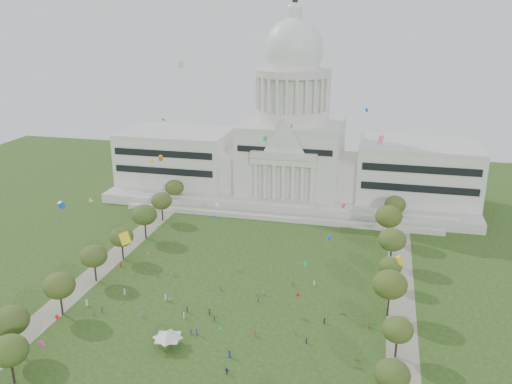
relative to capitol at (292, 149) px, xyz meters
The scene contains 33 objects.
ground 115.76m from the capitol, 90.00° to the right, with size 400.00×400.00×0.00m, color #284717.
capitol is the anchor object (origin of this frame).
path_left 98.93m from the capitol, 119.87° to the right, with size 8.00×160.00×0.04m, color gray.
path_right 98.93m from the capitol, 60.13° to the right, with size 8.00×160.00×0.04m, color gray.
row_tree_l_0 143.26m from the capitol, 108.50° to the right, with size 8.85×8.85×12.59m.
row_tree_r_0 141.31m from the capitol, 71.35° to the right, with size 7.67×7.67×10.91m.
row_tree_l_1 125.32m from the capitol, 110.71° to the right, with size 8.86×8.86×12.59m.
row_tree_r_1 125.12m from the capitol, 68.16° to the right, with size 7.58×7.58×10.78m.
row_tree_l_2 107.19m from the capitol, 115.07° to the right, with size 8.42×8.42×11.97m.
row_tree_r_2 106.56m from the capitol, 65.33° to the right, with size 9.55×9.55×13.58m.
row_tree_l_3 92.14m from the capitol, 118.96° to the right, with size 8.12×8.12×11.55m.
row_tree_r_3 91.98m from the capitol, 60.70° to the right, with size 7.01×7.01×9.98m.
row_tree_l_4 76.50m from the capitol, 125.78° to the right, with size 9.29×9.29×13.21m.
row_tree_r_4 78.81m from the capitol, 54.84° to the right, with size 9.19×9.19×13.06m.
row_tree_l_5 63.64m from the capitol, 136.72° to the right, with size 8.33×8.33×11.85m.
row_tree_r_5 62.67m from the capitol, 44.94° to the right, with size 9.82×9.82×13.96m.
row_tree_l_6 54.69m from the capitol, 152.45° to the right, with size 8.19×8.19×11.64m.
row_tree_r_6 54.32m from the capitol, 28.99° to the right, with size 8.42×8.42×11.97m.
near_tree_0 151.09m from the capitol, 104.63° to the right, with size 8.47×8.47×12.04m.
event_tent 125.74m from the capitol, 94.38° to the right, with size 9.32×9.32×4.48m.
person_0 112.82m from the capitol, 69.13° to the right, with size 0.85×0.55×1.73m, color olive.
person_2 109.99m from the capitol, 75.13° to the right, with size 0.81×0.50×1.66m, color #26262B.
person_3 117.13m from the capitol, 84.65° to the right, with size 1.05×0.54×1.63m, color #B21E1E.
person_4 112.32m from the capitol, 90.90° to the right, with size 0.91×0.49×1.54m, color navy.
person_5 109.32m from the capitol, 92.18° to the right, with size 1.85×0.73×1.99m, color olive.
person_6 126.75m from the capitol, 86.88° to the right, with size 0.97×0.63×1.98m, color navy.
person_7 127.43m from the capitol, 95.32° to the right, with size 0.59×0.43×1.63m, color olive.
person_8 106.49m from the capitol, 99.77° to the right, with size 0.86×0.53×1.76m, color silver.
person_9 115.52m from the capitol, 79.31° to the right, with size 0.94×0.48×1.45m, color #33723F.
person_10 100.09m from the capitol, 85.57° to the right, with size 0.78×0.43×1.34m, color navy.
person_11 133.17m from the capitol, 86.48° to the right, with size 1.57×0.62×1.69m, color navy.
distant_crowd 104.62m from the capitol, 98.45° to the right, with size 66.65×38.64×1.91m.
kite_swarm 106.14m from the capitol, 88.45° to the right, with size 82.82×103.78×64.07m.
Camera 1 is at (39.48, -119.54, 79.74)m, focal length 38.00 mm.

